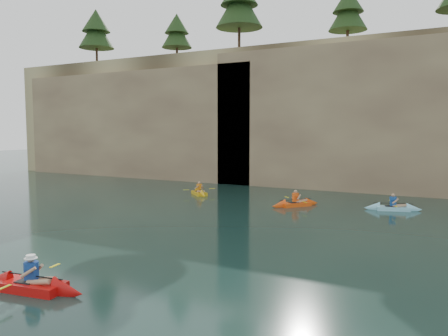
% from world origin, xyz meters
% --- Properties ---
extents(ground, '(160.00, 160.00, 0.00)m').
position_xyz_m(ground, '(0.00, 0.00, 0.00)').
color(ground, black).
rests_on(ground, ground).
extents(cliff, '(70.00, 16.00, 12.00)m').
position_xyz_m(cliff, '(0.00, 30.00, 6.00)').
color(cliff, tan).
rests_on(cliff, ground).
extents(cliff_slab_west, '(26.00, 2.40, 10.56)m').
position_xyz_m(cliff_slab_west, '(-20.00, 22.60, 5.28)').
color(cliff_slab_west, tan).
rests_on(cliff_slab_west, ground).
extents(cliff_slab_center, '(24.00, 2.40, 11.40)m').
position_xyz_m(cliff_slab_center, '(2.00, 22.60, 5.70)').
color(cliff_slab_center, tan).
rests_on(cliff_slab_center, ground).
extents(sea_cave_west, '(4.50, 1.00, 4.00)m').
position_xyz_m(sea_cave_west, '(-18.00, 21.95, 2.00)').
color(sea_cave_west, black).
rests_on(sea_cave_west, ground).
extents(sea_cave_center, '(3.50, 1.00, 3.20)m').
position_xyz_m(sea_cave_center, '(-4.00, 21.95, 1.60)').
color(sea_cave_center, black).
rests_on(sea_cave_center, ground).
extents(main_kayaker, '(3.60, 2.37, 1.31)m').
position_xyz_m(main_kayaker, '(-2.80, -3.00, 0.17)').
color(main_kayaker, red).
rests_on(main_kayaker, ground).
extents(kayaker_orange, '(2.64, 3.00, 1.24)m').
position_xyz_m(kayaker_orange, '(-0.53, 13.99, 0.15)').
color(kayaker_orange, '#FF4F10').
rests_on(kayaker_orange, ground).
extents(kayaker_yellow, '(2.62, 2.49, 1.19)m').
position_xyz_m(kayaker_yellow, '(-8.13, 15.25, 0.15)').
color(kayaker_yellow, gold).
rests_on(kayaker_yellow, ground).
extents(kayaker_ltblue_mid, '(3.28, 2.33, 1.22)m').
position_xyz_m(kayaker_ltblue_mid, '(4.89, 15.31, 0.15)').
color(kayaker_ltblue_mid, '#91DCF3').
rests_on(kayaker_ltblue_mid, ground).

